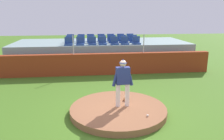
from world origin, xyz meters
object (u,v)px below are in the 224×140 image
at_px(stadium_chair_4, 114,42).
at_px(stadium_chair_12, 123,40).
at_px(fielding_glove, 126,99).
at_px(stadium_chair_7, 70,41).
at_px(stadium_chair_13, 133,40).
at_px(stadium_chair_16, 91,39).
at_px(stadium_chair_1, 80,43).
at_px(pitcher, 123,80).
at_px(stadium_chair_18, 111,39).
at_px(stadium_chair_17, 101,39).
at_px(stadium_chair_14, 71,39).
at_px(stadium_chair_2, 92,42).
at_px(stadium_chair_3, 103,42).
at_px(baseball, 148,116).
at_px(stadium_chair_19, 121,39).
at_px(stadium_chair_11, 112,40).
at_px(stadium_chair_5, 125,42).
at_px(stadium_chair_8, 81,41).
at_px(stadium_chair_20, 130,39).
at_px(stadium_chair_0, 69,43).
at_px(stadium_chair_9, 91,41).
at_px(stadium_chair_6, 136,42).
at_px(stadium_chair_15, 81,39).

height_order(stadium_chair_4, stadium_chair_12, same).
xyz_separation_m(fielding_glove, stadium_chair_7, (-2.49, 6.92, 1.44)).
distance_m(stadium_chair_13, stadium_chair_16, 3.01).
distance_m(stadium_chair_1, stadium_chair_4, 2.13).
height_order(pitcher, stadium_chair_18, stadium_chair_18).
bearing_deg(stadium_chair_17, stadium_chair_14, -0.16).
xyz_separation_m(stadium_chair_12, stadium_chair_14, (-3.50, 0.95, 0.00)).
height_order(stadium_chair_2, stadium_chair_3, same).
relative_size(baseball, stadium_chair_3, 0.15).
relative_size(stadium_chair_12, stadium_chair_19, 1.00).
bearing_deg(stadium_chair_11, stadium_chair_13, 178.60).
relative_size(stadium_chair_3, stadium_chair_5, 1.00).
distance_m(stadium_chair_8, stadium_chair_13, 3.51).
xyz_separation_m(baseball, stadium_chair_20, (1.25, 9.29, 1.46)).
relative_size(fielding_glove, stadium_chair_5, 0.60).
bearing_deg(stadium_chair_0, stadium_chair_9, -146.52).
relative_size(stadium_chair_7, stadium_chair_17, 1.00).
bearing_deg(stadium_chair_18, stadium_chair_6, 128.16).
xyz_separation_m(fielding_glove, stadium_chair_20, (1.70, 7.83, 1.44)).
bearing_deg(stadium_chair_0, stadium_chair_19, -152.53).
relative_size(stadium_chair_1, stadium_chair_3, 1.00).
relative_size(stadium_chair_8, stadium_chair_17, 1.00).
height_order(stadium_chair_7, stadium_chair_17, same).
bearing_deg(stadium_chair_16, stadium_chair_9, 90.63).
bearing_deg(stadium_chair_13, stadium_chair_14, -12.64).
distance_m(stadium_chair_7, stadium_chair_17, 2.31).
xyz_separation_m(stadium_chair_5, stadium_chair_16, (-2.10, 1.86, 0.00)).
distance_m(stadium_chair_7, stadium_chair_19, 3.62).
bearing_deg(stadium_chair_8, stadium_chair_14, -51.54).
bearing_deg(stadium_chair_12, fielding_glove, 81.68).
bearing_deg(stadium_chair_5, stadium_chair_8, -19.02).
relative_size(stadium_chair_6, stadium_chair_17, 1.00).
distance_m(baseball, stadium_chair_16, 9.54).
xyz_separation_m(stadium_chair_0, stadium_chair_6, (4.25, 0.01, 0.00)).
xyz_separation_m(stadium_chair_11, stadium_chair_14, (-2.79, 0.91, 0.00)).
height_order(stadium_chair_3, stadium_chair_8, same).
xyz_separation_m(baseball, stadium_chair_12, (0.56, 8.36, 1.46)).
relative_size(stadium_chair_5, stadium_chair_12, 1.00).
height_order(stadium_chair_15, stadium_chair_17, same).
bearing_deg(stadium_chair_2, stadium_chair_19, -139.07).
height_order(stadium_chair_5, stadium_chair_12, same).
relative_size(pitcher, baseball, 23.30).
bearing_deg(baseball, stadium_chair_1, 106.76).
distance_m(baseball, stadium_chair_15, 9.62).
height_order(stadium_chair_2, stadium_chair_15, same).
distance_m(stadium_chair_17, stadium_chair_18, 0.68).
bearing_deg(baseball, stadium_chair_19, 86.51).
relative_size(fielding_glove, stadium_chair_20, 0.60).
xyz_separation_m(stadium_chair_9, stadium_chair_13, (2.85, -0.04, 0.00)).
height_order(stadium_chair_11, stadium_chair_12, same).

